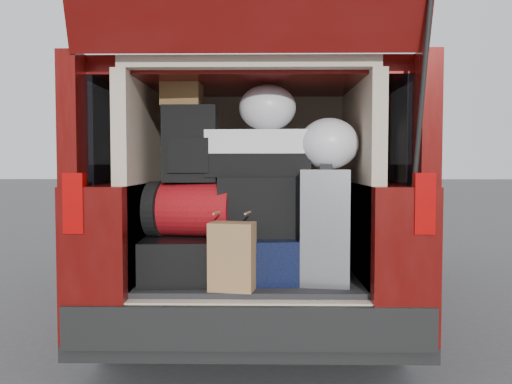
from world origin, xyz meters
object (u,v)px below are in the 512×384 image
kraft_bag (232,256)px  twotone_duffel (259,154)px  black_soft_case (260,207)px  black_hardshell (184,257)px  red_duffel (192,209)px  silver_roller (326,225)px  backpack (190,144)px  navy_hardshell (254,257)px

kraft_bag → twotone_duffel: (0.14, 0.36, 0.54)m
kraft_bag → twotone_duffel: size_ratio=0.60×
kraft_bag → black_soft_case: black_soft_case is taller
black_hardshell → red_duffel: (0.04, 0.03, 0.28)m
silver_roller → backpack: 0.91m
black_soft_case → silver_roller: bearing=-12.3°
silver_roller → twotone_duffel: bearing=171.8°
black_soft_case → twotone_duffel: 0.31m
navy_hardshell → backpack: backpack is taller
black_hardshell → backpack: backpack is taller
silver_roller → twotone_duffel: 0.57m
backpack → black_hardshell: bearing=-148.3°
black_hardshell → kraft_bag: 0.43m
kraft_bag → backpack: (-0.26, 0.32, 0.60)m
twotone_duffel → navy_hardshell: bearing=-118.8°
black_hardshell → kraft_bag: kraft_bag is taller
silver_roller → red_duffel: 0.78m
red_duffel → twotone_duffel: twotone_duffel is taller
silver_roller → kraft_bag: (-0.52, -0.25, -0.14)m
black_hardshell → black_soft_case: size_ratio=1.28×
twotone_duffel → black_hardshell: bearing=-168.5°
black_hardshell → navy_hardshell: size_ratio=1.08×
backpack → twotone_duffel: size_ratio=0.73×
navy_hardshell → twotone_duffel: 0.60m
silver_roller → twotone_duffel: (-0.38, 0.12, 0.41)m
silver_roller → kraft_bag: size_ratio=1.77×
silver_roller → backpack: backpack is taller
navy_hardshell → black_soft_case: black_soft_case is taller
navy_hardshell → silver_roller: (0.41, -0.07, 0.19)m
black_hardshell → silver_roller: bearing=-6.6°
navy_hardshell → kraft_bag: size_ratio=1.57×
black_soft_case → backpack: 0.54m
black_soft_case → red_duffel: bearing=177.2°
navy_hardshell → kraft_bag: 0.34m
red_duffel → backpack: (-0.00, -0.00, 0.38)m
black_hardshell → red_duffel: bearing=27.4°
navy_hardshell → backpack: 0.75m
navy_hardshell → twotone_duffel: twotone_duffel is taller
silver_roller → backpack: size_ratio=1.44×
kraft_bag → backpack: bearing=139.3°
black_hardshell → black_soft_case: black_soft_case is taller
black_hardshell → silver_roller: size_ratio=0.96×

